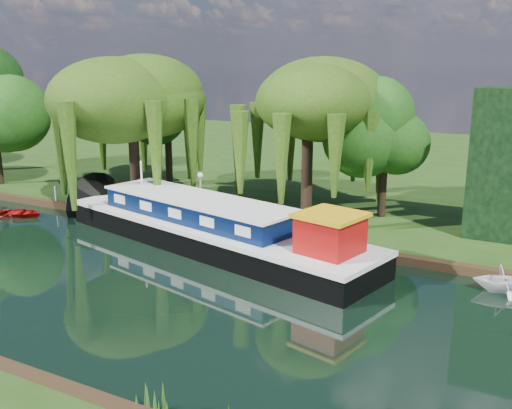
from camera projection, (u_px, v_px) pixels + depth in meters
The scene contains 13 objects.
ground at pixel (73, 269), 27.62m from camera, with size 120.00×120.00×0.00m, color black.
far_bank at pixel (327, 160), 56.69m from camera, with size 120.00×52.00×0.45m, color #1C340E.
dutch_barge at pixel (214, 228), 30.64m from camera, with size 20.32×8.94×4.18m.
narrowboat at pixel (223, 232), 31.49m from camera, with size 11.87×3.14×1.71m.
red_dinghy at pixel (20, 216), 36.98m from camera, with size 2.13×2.98×0.62m, color maroon.
white_cruiser at pixel (502, 291), 24.90m from camera, with size 2.17×2.51×1.32m, color silver.
willow_left at pixel (132, 102), 37.41m from camera, with size 7.75×7.75×9.29m.
willow_right at pixel (308, 112), 34.41m from camera, with size 7.16×7.16×8.72m.
tree_far_mid at pixel (167, 114), 43.57m from camera, with size 4.75×4.75×7.77m.
tree_far_right at pixel (385, 136), 34.10m from camera, with size 4.43×4.43×7.24m.
lamppost at pixel (200, 182), 35.80m from camera, with size 0.36×0.36×2.56m.
mooring_posts at pixel (168, 210), 34.81m from camera, with size 19.16×0.16×1.00m.
reeds_near at pixel (54, 364), 17.87m from camera, with size 33.70×1.50×1.10m.
Camera 1 is at (20.05, -18.82, 9.77)m, focal length 40.00 mm.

